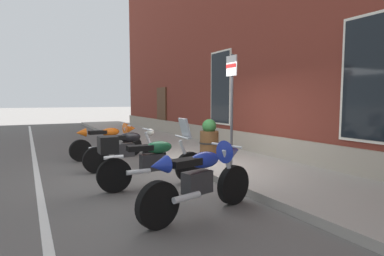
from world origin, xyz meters
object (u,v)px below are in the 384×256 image
(motorcycle_orange_sport, at_px, (110,139))
(motorcycle_green_touring, at_px, (148,160))
(barrel_planter, at_px, (209,139))
(motorcycle_blue_sport, at_px, (204,176))
(parking_sign, at_px, (232,96))
(motorcycle_black_naked, at_px, (127,150))

(motorcycle_orange_sport, distance_m, motorcycle_green_touring, 3.44)
(motorcycle_orange_sport, bearing_deg, barrel_planter, 58.51)
(motorcycle_blue_sport, xyz_separation_m, parking_sign, (-1.79, 1.74, 1.20))
(motorcycle_blue_sport, height_order, parking_sign, parking_sign)
(motorcycle_black_naked, xyz_separation_m, barrel_planter, (-0.19, 2.43, 0.11))
(motorcycle_green_touring, height_order, parking_sign, parking_sign)
(motorcycle_blue_sport, bearing_deg, barrel_planter, 147.88)
(motorcycle_orange_sport, xyz_separation_m, motorcycle_green_touring, (3.44, -0.10, -0.00))
(motorcycle_orange_sport, distance_m, barrel_planter, 2.85)
(motorcycle_green_touring, distance_m, parking_sign, 2.34)
(motorcycle_black_naked, bearing_deg, barrel_planter, 94.49)
(motorcycle_green_touring, xyz_separation_m, motorcycle_blue_sport, (1.68, 0.25, 0.02))
(motorcycle_green_touring, relative_size, motorcycle_blue_sport, 1.04)
(motorcycle_green_touring, xyz_separation_m, parking_sign, (-0.11, 1.99, 1.22))
(motorcycle_orange_sport, distance_m, motorcycle_blue_sport, 5.12)
(motorcycle_black_naked, relative_size, motorcycle_green_touring, 0.95)
(motorcycle_black_naked, xyz_separation_m, parking_sign, (1.65, 1.89, 1.29))
(motorcycle_black_naked, distance_m, motorcycle_green_touring, 1.76)
(motorcycle_blue_sport, bearing_deg, motorcycle_green_touring, -171.39)
(motorcycle_green_touring, bearing_deg, barrel_planter, 127.60)
(motorcycle_black_naked, relative_size, motorcycle_blue_sport, 0.99)
(motorcycle_orange_sport, height_order, motorcycle_green_touring, motorcycle_green_touring)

